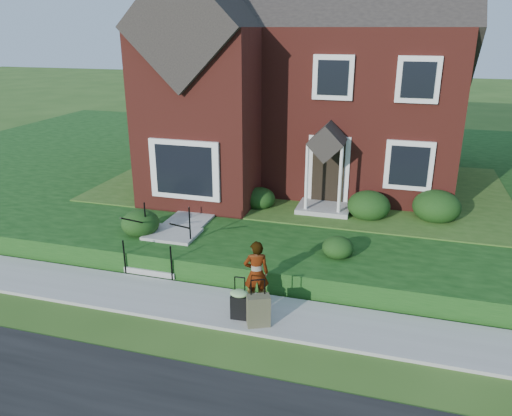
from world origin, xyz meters
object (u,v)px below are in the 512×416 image
at_px(woman, 256,273).
at_px(suitcase_black, 239,303).
at_px(front_steps, 165,246).
at_px(suitcase_olive, 258,311).

relative_size(woman, suitcase_black, 1.60).
distance_m(front_steps, woman, 3.37).
bearing_deg(woman, suitcase_black, 53.29).
distance_m(front_steps, suitcase_black, 3.56).
xyz_separation_m(front_steps, suitcase_olive, (3.27, -2.33, -0.05)).
xyz_separation_m(woman, suitcase_olive, (0.28, -0.81, -0.42)).
xyz_separation_m(suitcase_black, suitcase_olive, (0.47, -0.14, -0.03)).
bearing_deg(suitcase_black, woman, 71.41).
bearing_deg(woman, suitcase_olive, 88.00).
distance_m(front_steps, suitcase_olive, 4.02).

